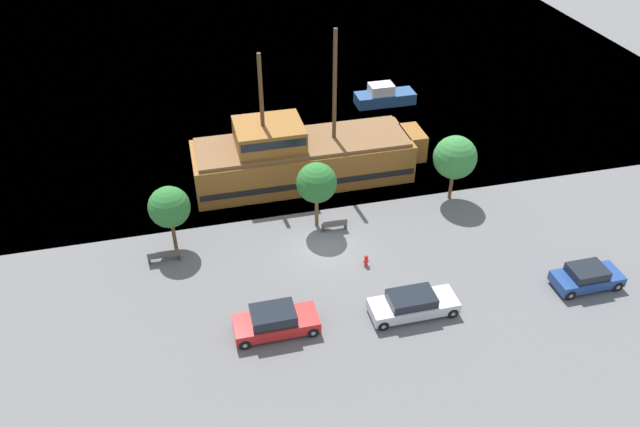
{
  "coord_description": "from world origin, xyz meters",
  "views": [
    {
      "loc": [
        -7.59,
        -29.8,
        24.68
      ],
      "look_at": [
        0.23,
        2.0,
        1.2
      ],
      "focal_mm": 35.0,
      "sensor_mm": 36.0,
      "label": 1
    }
  ],
  "objects_px": {
    "parked_car_curb_front": "(275,321)",
    "bench_promenade_west": "(164,256)",
    "pirate_ship": "(301,157)",
    "moored_boat_dockside": "(384,96)",
    "bench_promenade_east": "(335,225)",
    "fire_hydrant": "(366,260)",
    "parked_car_curb_mid": "(413,304)",
    "parked_car_curb_rear": "(587,277)"
  },
  "relations": [
    {
      "from": "moored_boat_dockside",
      "to": "parked_car_curb_mid",
      "type": "height_order",
      "value": "moored_boat_dockside"
    },
    {
      "from": "parked_car_curb_front",
      "to": "bench_promenade_west",
      "type": "bearing_deg",
      "value": 127.08
    },
    {
      "from": "pirate_ship",
      "to": "fire_hydrant",
      "type": "relative_size",
      "value": 22.1
    },
    {
      "from": "pirate_ship",
      "to": "moored_boat_dockside",
      "type": "height_order",
      "value": "pirate_ship"
    },
    {
      "from": "moored_boat_dockside",
      "to": "bench_promenade_west",
      "type": "height_order",
      "value": "moored_boat_dockside"
    },
    {
      "from": "bench_promenade_west",
      "to": "bench_promenade_east",
      "type": "bearing_deg",
      "value": 2.98
    },
    {
      "from": "parked_car_curb_rear",
      "to": "bench_promenade_east",
      "type": "xyz_separation_m",
      "value": [
        -12.8,
        8.71,
        -0.26
      ]
    },
    {
      "from": "parked_car_curb_front",
      "to": "bench_promenade_east",
      "type": "distance_m",
      "value": 9.6
    },
    {
      "from": "parked_car_curb_rear",
      "to": "bench_promenade_east",
      "type": "relative_size",
      "value": 2.44
    },
    {
      "from": "fire_hydrant",
      "to": "bench_promenade_east",
      "type": "xyz_separation_m",
      "value": [
        -0.95,
        3.88,
        0.02
      ]
    },
    {
      "from": "parked_car_curb_mid",
      "to": "bench_promenade_east",
      "type": "height_order",
      "value": "parked_car_curb_mid"
    },
    {
      "from": "parked_car_curb_front",
      "to": "bench_promenade_west",
      "type": "relative_size",
      "value": 2.38
    },
    {
      "from": "parked_car_curb_mid",
      "to": "parked_car_curb_rear",
      "type": "bearing_deg",
      "value": -1.63
    },
    {
      "from": "moored_boat_dockside",
      "to": "parked_car_curb_mid",
      "type": "xyz_separation_m",
      "value": [
        -6.97,
        -25.65,
        -0.02
      ]
    },
    {
      "from": "parked_car_curb_mid",
      "to": "bench_promenade_west",
      "type": "distance_m",
      "value": 15.32
    },
    {
      "from": "bench_promenade_west",
      "to": "parked_car_curb_front",
      "type": "bearing_deg",
      "value": -52.92
    },
    {
      "from": "bench_promenade_east",
      "to": "bench_promenade_west",
      "type": "relative_size",
      "value": 0.86
    },
    {
      "from": "parked_car_curb_front",
      "to": "parked_car_curb_rear",
      "type": "bearing_deg",
      "value": -2.42
    },
    {
      "from": "bench_promenade_east",
      "to": "bench_promenade_west",
      "type": "xyz_separation_m",
      "value": [
        -10.96,
        -0.57,
        0.01
      ]
    },
    {
      "from": "pirate_ship",
      "to": "bench_promenade_west",
      "type": "xyz_separation_m",
      "value": [
        -10.22,
        -7.25,
        -1.38
      ]
    },
    {
      "from": "parked_car_curb_front",
      "to": "bench_promenade_west",
      "type": "height_order",
      "value": "parked_car_curb_front"
    },
    {
      "from": "moored_boat_dockside",
      "to": "parked_car_curb_front",
      "type": "height_order",
      "value": "moored_boat_dockside"
    },
    {
      "from": "fire_hydrant",
      "to": "moored_boat_dockside",
      "type": "bearing_deg",
      "value": 68.71
    },
    {
      "from": "moored_boat_dockside",
      "to": "parked_car_curb_rear",
      "type": "xyz_separation_m",
      "value": [
        3.62,
        -25.95,
        -0.02
      ]
    },
    {
      "from": "moored_boat_dockside",
      "to": "bench_promenade_west",
      "type": "distance_m",
      "value": 26.89
    },
    {
      "from": "parked_car_curb_front",
      "to": "bench_promenade_east",
      "type": "height_order",
      "value": "parked_car_curb_front"
    },
    {
      "from": "pirate_ship",
      "to": "bench_promenade_west",
      "type": "relative_size",
      "value": 8.89
    },
    {
      "from": "parked_car_curb_rear",
      "to": "fire_hydrant",
      "type": "xyz_separation_m",
      "value": [
        -11.85,
        4.83,
        -0.28
      ]
    },
    {
      "from": "parked_car_curb_mid",
      "to": "bench_promenade_east",
      "type": "relative_size",
      "value": 3.0
    },
    {
      "from": "pirate_ship",
      "to": "bench_promenade_west",
      "type": "bearing_deg",
      "value": -144.64
    },
    {
      "from": "pirate_ship",
      "to": "bench_promenade_east",
      "type": "height_order",
      "value": "pirate_ship"
    },
    {
      "from": "pirate_ship",
      "to": "moored_boat_dockside",
      "type": "bearing_deg",
      "value": 46.82
    },
    {
      "from": "fire_hydrant",
      "to": "bench_promenade_west",
      "type": "distance_m",
      "value": 12.35
    },
    {
      "from": "moored_boat_dockside",
      "to": "fire_hydrant",
      "type": "distance_m",
      "value": 22.67
    },
    {
      "from": "parked_car_curb_mid",
      "to": "bench_promenade_west",
      "type": "relative_size",
      "value": 2.57
    },
    {
      "from": "parked_car_curb_front",
      "to": "parked_car_curb_rear",
      "type": "relative_size",
      "value": 1.14
    },
    {
      "from": "bench_promenade_west",
      "to": "moored_boat_dockside",
      "type": "bearing_deg",
      "value": 41.5
    },
    {
      "from": "bench_promenade_east",
      "to": "pirate_ship",
      "type": "bearing_deg",
      "value": 96.28
    },
    {
      "from": "fire_hydrant",
      "to": "bench_promenade_west",
      "type": "bearing_deg",
      "value": 164.47
    },
    {
      "from": "parked_car_curb_mid",
      "to": "pirate_ship",
      "type": "bearing_deg",
      "value": 101.04
    },
    {
      "from": "bench_promenade_east",
      "to": "parked_car_curb_front",
      "type": "bearing_deg",
      "value": -124.15
    },
    {
      "from": "pirate_ship",
      "to": "parked_car_curb_mid",
      "type": "distance_m",
      "value": 15.42
    }
  ]
}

